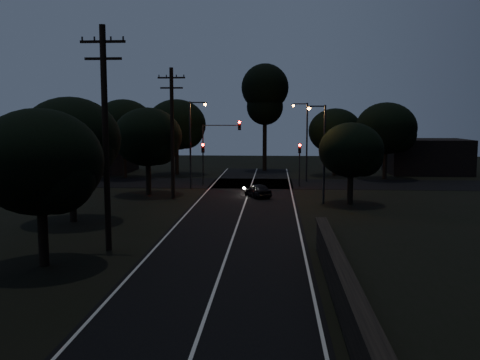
{
  "coord_description": "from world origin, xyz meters",
  "views": [
    {
      "loc": [
        2.28,
        -10.67,
        6.65
      ],
      "look_at": [
        0.0,
        24.0,
        2.5
      ],
      "focal_mm": 40.0,
      "sensor_mm": 36.0,
      "label": 1
    }
  ],
  "objects": [
    {
      "name": "tree_left_d",
      "position": [
        -8.29,
        33.88,
        4.79
      ],
      "size": [
        5.83,
        5.83,
        7.4
      ],
      "color": "black",
      "rests_on": "ground"
    },
    {
      "name": "building_right",
      "position": [
        20.0,
        53.0,
        2.0
      ],
      "size": [
        9.0,
        7.0,
        4.0
      ],
      "primitive_type": "cube",
      "color": "black",
      "rests_on": "ground"
    },
    {
      "name": "tree_far_nw",
      "position": [
        -8.76,
        49.86,
        5.56
      ],
      "size": [
        6.78,
        6.78,
        8.59
      ],
      "color": "black",
      "rests_on": "ground"
    },
    {
      "name": "tall_pine",
      "position": [
        1.0,
        55.0,
        9.37
      ],
      "size": [
        5.72,
        5.72,
        13.0
      ],
      "color": "black",
      "rests_on": "ground"
    },
    {
      "name": "building_left",
      "position": [
        -20.0,
        52.0,
        2.2
      ],
      "size": [
        10.0,
        8.0,
        4.4
      ],
      "primitive_type": "cube",
      "color": "black",
      "rests_on": "ground"
    },
    {
      "name": "signal_mast",
      "position": [
        -2.91,
        39.99,
        4.34
      ],
      "size": [
        3.7,
        0.35,
        6.25
      ],
      "color": "black",
      "rests_on": "ground"
    },
    {
      "name": "signal_left",
      "position": [
        -4.6,
        39.99,
        2.84
      ],
      "size": [
        0.28,
        0.35,
        4.1
      ],
      "color": "black",
      "rests_on": "ground"
    },
    {
      "name": "signal_right",
      "position": [
        4.6,
        39.99,
        2.84
      ],
      "size": [
        0.28,
        0.35,
        4.1
      ],
      "color": "black",
      "rests_on": "ground"
    },
    {
      "name": "tree_left_c",
      "position": [
        -10.28,
        21.87,
        5.08
      ],
      "size": [
        6.23,
        6.23,
        7.87
      ],
      "color": "black",
      "rests_on": "ground"
    },
    {
      "name": "utility_pole_far",
      "position": [
        -6.0,
        32.0,
        5.48
      ],
      "size": [
        2.2,
        0.3,
        10.5
      ],
      "color": "black",
      "rests_on": "ground"
    },
    {
      "name": "tree_right_a",
      "position": [
        8.17,
        29.9,
        4.02
      ],
      "size": [
        4.88,
        4.88,
        6.21
      ],
      "color": "black",
      "rests_on": "ground"
    },
    {
      "name": "streetlight_a",
      "position": [
        -5.31,
        38.0,
        4.64
      ],
      "size": [
        1.66,
        0.26,
        8.0
      ],
      "color": "black",
      "rests_on": "ground"
    },
    {
      "name": "utility_pole_mid",
      "position": [
        -6.0,
        15.0,
        5.74
      ],
      "size": [
        2.2,
        0.3,
        11.0
      ],
      "color": "black",
      "rests_on": "ground"
    },
    {
      "name": "road_surface",
      "position": [
        0.0,
        31.12,
        0.01
      ],
      "size": [
        60.0,
        70.0,
        0.03
      ],
      "color": "black",
      "rests_on": "ground"
    },
    {
      "name": "tree_left_b",
      "position": [
        -7.8,
        11.89,
        4.55
      ],
      "size": [
        5.52,
        5.52,
        7.02
      ],
      "color": "black",
      "rests_on": "ground"
    },
    {
      "name": "car",
      "position": [
        0.87,
        33.03,
        0.57
      ],
      "size": [
        2.62,
        3.61,
        1.14
      ],
      "primitive_type": "imported",
      "rotation": [
        0.0,
        0.0,
        3.57
      ],
      "color": "black",
      "rests_on": "ground"
    },
    {
      "name": "tree_far_w",
      "position": [
        -13.76,
        45.87,
        5.5
      ],
      "size": [
        6.64,
        6.64,
        8.47
      ],
      "color": "black",
      "rests_on": "ground"
    },
    {
      "name": "tree_far_e",
      "position": [
        14.23,
        46.87,
        5.27
      ],
      "size": [
        6.4,
        6.4,
        8.12
      ],
      "color": "black",
      "rests_on": "ground"
    },
    {
      "name": "streetlight_c",
      "position": [
        5.83,
        30.0,
        4.35
      ],
      "size": [
        1.46,
        0.26,
        7.5
      ],
      "color": "black",
      "rests_on": "ground"
    },
    {
      "name": "tree_far_ne",
      "position": [
        9.21,
        49.88,
        4.88
      ],
      "size": [
        5.96,
        5.96,
        7.54
      ],
      "color": "black",
      "rests_on": "ground"
    },
    {
      "name": "streetlight_b",
      "position": [
        5.31,
        44.0,
        4.64
      ],
      "size": [
        1.66,
        0.26,
        8.0
      ],
      "color": "black",
      "rests_on": "ground"
    }
  ]
}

